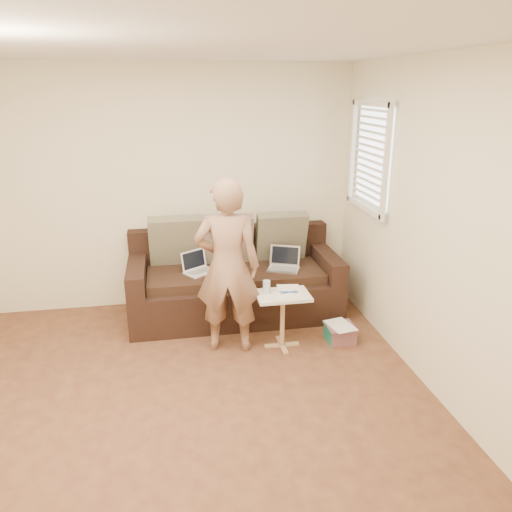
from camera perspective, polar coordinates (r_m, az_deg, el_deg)
The scene contains 17 objects.
floor at distance 3.92m, azimuth -8.22°, elevation -18.28°, with size 4.50×4.50×0.00m, color #4F291D.
ceiling at distance 3.14m, azimuth -10.61°, elevation 23.01°, with size 4.50×4.50×0.00m, color white.
wall_back at distance 5.49m, azimuth -9.96°, elevation 7.49°, with size 4.00×4.00×0.00m, color beige.
wall_right at distance 3.89m, azimuth 21.67°, elevation 1.72°, with size 4.50×4.50×0.00m, color beige.
window_blinds at distance 5.09m, azimuth 12.88°, elevation 10.99°, with size 0.12×0.88×1.08m, color white, non-canonical shape.
sofa at distance 5.32m, azimuth -2.47°, elevation -2.44°, with size 2.20×0.95×0.85m, color black, non-canonical shape.
pillow_left at distance 5.39m, azimuth -9.22°, elevation 1.73°, with size 0.55×0.14×0.55m, color #67604C, non-canonical shape.
pillow_mid at distance 5.38m, azimuth -3.34°, elevation 1.91°, with size 0.55×0.14×0.55m, color brown, non-canonical shape.
pillow_right at distance 5.48m, azimuth 2.89°, elevation 2.25°, with size 0.55×0.14×0.55m, color #67604C, non-canonical shape.
laptop_silver at distance 5.26m, azimuth 3.15°, elevation -1.59°, with size 0.32×0.23×0.21m, color #B7BABC, non-canonical shape.
laptop_white at distance 5.20m, azimuth -6.36°, elevation -1.91°, with size 0.30×0.22×0.22m, color white, non-canonical shape.
person at distance 4.49m, azimuth -3.29°, elevation -1.22°, with size 0.60×0.40×1.63m, color #8F624E.
side_table at distance 4.73m, azimuth 3.03°, elevation -7.35°, with size 0.49×0.34×0.54m, color silver, non-canonical shape.
drinking_glass at distance 4.61m, azimuth 1.21°, elevation -3.55°, with size 0.07×0.07×0.12m, color silver, non-canonical shape.
scissors at distance 4.63m, azimuth 3.78°, elevation -4.15°, with size 0.18×0.10×0.02m, color silver, non-canonical shape.
paper_on_table at distance 4.69m, azimuth 3.79°, elevation -3.95°, with size 0.21×0.30×0.00m, color white, non-canonical shape.
striped_box at distance 4.96m, azimuth 9.58°, elevation -8.68°, with size 0.27×0.27×0.17m, color #CF1F45, non-canonical shape.
Camera 1 is at (-0.04, -3.14, 2.36)m, focal length 34.99 mm.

